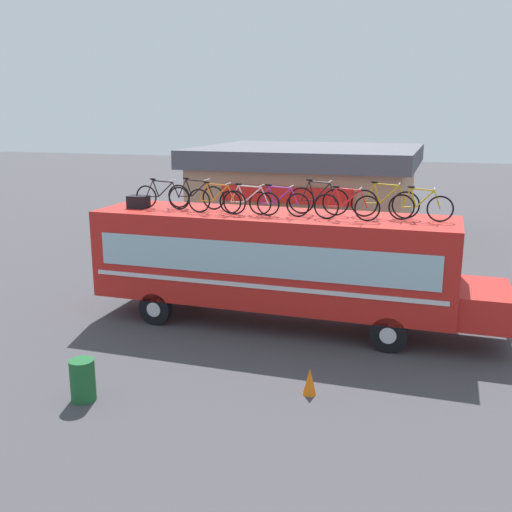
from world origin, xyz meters
TOP-DOWN VIEW (x-y plane):
  - ground_plane at (0.00, 0.00)m, footprint 120.00×120.00m
  - bus at (0.23, 0.00)m, footprint 11.53×2.59m
  - luggage_bag_1 at (-4.04, -0.19)m, footprint 0.56×0.47m
  - rooftop_bicycle_1 at (-3.28, -0.15)m, footprint 1.72×0.44m
  - rooftop_bicycle_2 at (-2.35, 0.16)m, footprint 1.78×0.44m
  - rooftop_bicycle_3 at (-1.48, -0.43)m, footprint 1.72×0.44m
  - rooftop_bicycle_4 at (-0.56, -0.34)m, footprint 1.74×0.44m
  - rooftop_bicycle_5 at (0.27, -0.28)m, footprint 1.71×0.44m
  - rooftop_bicycle_6 at (1.25, 0.25)m, footprint 1.69×0.44m
  - rooftop_bicycle_7 at (2.13, -0.37)m, footprint 1.74×0.44m
  - rooftop_bicycle_8 at (3.03, 0.30)m, footprint 1.82×0.44m
  - rooftop_bicycle_9 at (3.96, 0.11)m, footprint 1.65×0.44m
  - roadside_building at (-2.04, 13.53)m, footprint 10.50×9.59m
  - trash_bin at (-2.44, -5.78)m, footprint 0.53×0.53m
  - traffic_cone at (2.06, -4.06)m, footprint 0.29×0.29m

SIDE VIEW (x-z plane):
  - ground_plane at x=0.00m, z-range 0.00..0.00m
  - traffic_cone at x=2.06m, z-range 0.00..0.61m
  - trash_bin at x=-2.44m, z-range 0.00..0.91m
  - bus at x=0.23m, z-range 0.30..3.50m
  - roadside_building at x=-2.04m, z-range 0.06..4.32m
  - luggage_bag_1 at x=-4.04m, z-range 3.20..3.56m
  - rooftop_bicycle_5 at x=0.27m, z-range 3.13..4.00m
  - rooftop_bicycle_4 at x=-0.56m, z-range 3.13..4.00m
  - rooftop_bicycle_1 at x=-3.28m, z-range 3.13..4.01m
  - rooftop_bicycle_3 at x=-1.48m, z-range 3.13..4.02m
  - rooftop_bicycle_7 at x=2.13m, z-range 3.13..4.02m
  - rooftop_bicycle_9 at x=3.96m, z-range 3.13..4.03m
  - rooftop_bicycle_2 at x=-2.35m, z-range 3.13..4.04m
  - rooftop_bicycle_6 at x=1.25m, z-range 3.12..4.09m
  - rooftop_bicycle_8 at x=3.03m, z-range 3.12..4.09m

